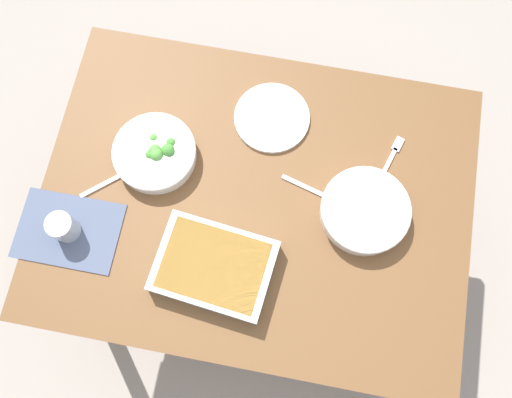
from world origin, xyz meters
TOP-DOWN VIEW (x-y plane):
  - ground_plane at (0.00, 0.00)m, footprint 6.00×6.00m
  - dining_table at (0.00, 0.00)m, footprint 1.20×0.90m
  - placemat at (-0.49, -0.18)m, footprint 0.28×0.20m
  - stew_bowl at (0.30, 0.01)m, footprint 0.24×0.24m
  - broccoli_bowl at (-0.30, 0.07)m, footprint 0.23×0.23m
  - baking_dish at (-0.07, -0.21)m, footprint 0.32×0.25m
  - drink_cup at (-0.49, -0.18)m, footprint 0.07×0.07m
  - side_plate at (0.00, 0.25)m, footprint 0.22×0.22m
  - spoon_by_stew at (0.17, 0.05)m, footprint 0.17×0.07m
  - spoon_by_broccoli at (-0.40, -0.01)m, footprint 0.15×0.13m
  - fork_on_table at (0.35, 0.19)m, footprint 0.07×0.17m

SIDE VIEW (x-z plane):
  - ground_plane at x=0.00m, z-range 0.00..0.00m
  - dining_table at x=0.00m, z-range 0.28..1.02m
  - placemat at x=-0.49m, z-range 0.74..0.74m
  - fork_on_table at x=0.35m, z-range 0.74..0.75m
  - spoon_by_stew at x=0.17m, z-range 0.74..0.75m
  - spoon_by_broccoli at x=-0.40m, z-range 0.74..0.75m
  - side_plate at x=0.00m, z-range 0.74..0.75m
  - broccoli_bowl at x=-0.30m, z-range 0.74..0.80m
  - stew_bowl at x=0.30m, z-range 0.74..0.80m
  - baking_dish at x=-0.07m, z-range 0.74..0.80m
  - drink_cup at x=-0.49m, z-range 0.74..0.82m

